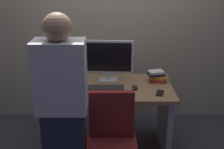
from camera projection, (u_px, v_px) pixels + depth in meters
ground_plane at (112, 146)px, 3.40m from camera, size 9.00×9.00×0.00m
wall_back at (112, 4)px, 3.62m from camera, size 6.40×0.10×3.00m
desk at (112, 106)px, 3.22m from camera, size 1.30×0.75×0.75m
person_at_desk at (64, 111)px, 2.40m from camera, size 0.40×0.24×1.64m
monitor at (110, 58)px, 3.19m from camera, size 0.54×0.15×0.46m
keyboard at (105, 88)px, 3.07m from camera, size 0.43×0.13×0.02m
mouse at (136, 87)px, 3.06m from camera, size 0.06×0.10×0.03m
cup_near_keyboard at (73, 88)px, 2.98m from camera, size 0.08×0.08×0.10m
cup_by_monitor at (74, 77)px, 3.25m from camera, size 0.08×0.08×0.09m
book_stack at (158, 77)px, 3.24m from camera, size 0.22×0.18×0.12m
cell_phone at (161, 93)px, 2.96m from camera, size 0.11×0.16×0.01m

